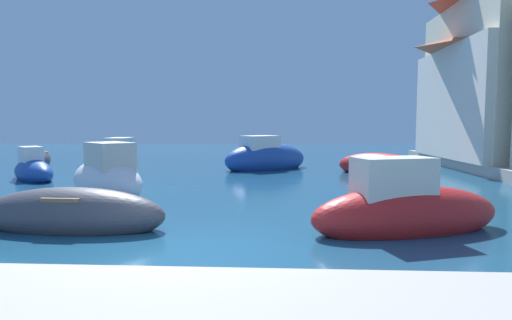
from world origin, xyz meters
TOP-DOWN VIEW (x-y plane):
  - ground at (0.00, 0.00)m, footprint 80.00×80.00m
  - quay_promenade at (4.32, -0.37)m, footprint 44.00×32.00m
  - moored_boat_0 at (-3.93, 6.27)m, footprint 3.80×3.82m
  - moored_boat_1 at (0.81, 14.31)m, footprint 4.77×4.18m
  - moored_boat_2 at (5.97, 12.06)m, footprint 4.15×4.20m
  - moored_boat_4 at (-2.84, 1.73)m, footprint 4.06×1.45m
  - moored_boat_5 at (4.11, 1.94)m, footprint 4.46×2.61m
  - moored_boat_6 at (-8.35, 9.70)m, footprint 3.10×3.08m
  - moored_boat_7 at (-6.30, 13.49)m, footprint 1.32×3.78m
  - moored_boat_8 at (-11.48, 15.50)m, footprint 2.59×3.63m
  - waterfront_building_annex at (13.00, 15.53)m, footprint 5.89×9.47m
  - waterfront_building_far at (13.00, 15.56)m, footprint 6.75×9.40m

SIDE VIEW (x-z plane):
  - ground at x=0.00m, z-range 0.00..0.00m
  - quay_promenade at x=4.32m, z-range 0.00..0.50m
  - moored_boat_8 at x=-11.48m, z-range -0.25..0.88m
  - moored_boat_4 at x=-2.84m, z-range -0.26..0.90m
  - moored_boat_2 at x=5.97m, z-range -0.28..0.97m
  - moored_boat_6 at x=-8.35m, z-range -0.41..1.15m
  - moored_boat_5 at x=4.11m, z-range -0.47..1.36m
  - moored_boat_7 at x=-6.30m, z-range -0.43..1.38m
  - moored_boat_0 at x=-3.93m, z-range -0.48..1.50m
  - moored_boat_1 at x=0.81m, z-range -0.48..1.55m
  - waterfront_building_far at x=13.00m, z-range 0.56..7.27m
  - waterfront_building_annex at x=13.00m, z-range 0.55..9.27m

